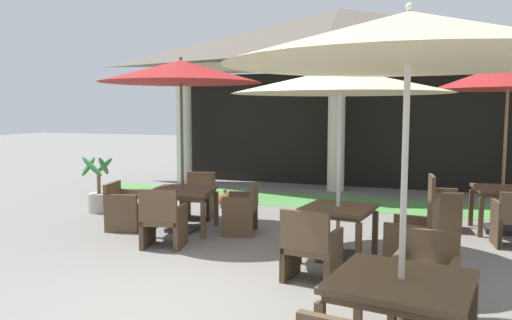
# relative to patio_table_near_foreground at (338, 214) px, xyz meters

# --- Properties ---
(ground_plane) EXTENTS (60.00, 60.00, 0.00)m
(ground_plane) POSITION_rel_patio_table_near_foreground_xyz_m (-1.12, -1.92, -0.63)
(ground_plane) COLOR gray
(background_pavilion) EXTENTS (9.70, 2.53, 4.48)m
(background_pavilion) POSITION_rel_patio_table_near_foreground_xyz_m (-1.12, 5.83, 2.82)
(background_pavilion) COLOR beige
(background_pavilion) RESTS_ON ground
(lawn_strip) EXTENTS (11.50, 1.69, 0.01)m
(lawn_strip) POSITION_rel_patio_table_near_foreground_xyz_m (-1.12, 4.17, -0.63)
(lawn_strip) COLOR #519347
(lawn_strip) RESTS_ON ground
(patio_table_near_foreground) EXTENTS (0.99, 0.99, 0.74)m
(patio_table_near_foreground) POSITION_rel_patio_table_near_foreground_xyz_m (0.00, 0.00, 0.00)
(patio_table_near_foreground) COLOR brown
(patio_table_near_foreground) RESTS_ON ground
(patio_umbrella_near_foreground) EXTENTS (2.90, 2.90, 2.64)m
(patio_umbrella_near_foreground) POSITION_rel_patio_table_near_foreground_xyz_m (-0.00, 0.00, 1.76)
(patio_umbrella_near_foreground) COLOR #2D2D2D
(patio_umbrella_near_foreground) RESTS_ON ground
(patio_chair_near_foreground_south) EXTENTS (0.68, 0.59, 0.89)m
(patio_chair_near_foreground_south) POSITION_rel_patio_table_near_foreground_xyz_m (-0.14, -1.00, -0.23)
(patio_chair_near_foreground_south) COLOR brown
(patio_chair_near_foreground_south) RESTS_ON ground
(patio_chair_near_foreground_east) EXTENTS (0.65, 0.69, 0.93)m
(patio_chair_near_foreground_east) POSITION_rel_patio_table_near_foreground_xyz_m (1.00, -0.14, -0.21)
(patio_chair_near_foreground_east) COLOR brown
(patio_chair_near_foreground_east) RESTS_ON ground
(patio_table_mid_left) EXTENTS (1.18, 1.18, 0.72)m
(patio_table_mid_left) POSITION_rel_patio_table_near_foreground_xyz_m (-2.75, 0.73, -0.01)
(patio_table_mid_left) COLOR brown
(patio_table_mid_left) RESTS_ON ground
(patio_umbrella_mid_left) EXTENTS (2.65, 2.65, 2.90)m
(patio_umbrella_mid_left) POSITION_rel_patio_table_near_foreground_xyz_m (-2.75, 0.73, 2.00)
(patio_umbrella_mid_left) COLOR #2D2D2D
(patio_umbrella_mid_left) RESTS_ON ground
(patio_chair_mid_left_east) EXTENTS (0.62, 0.70, 0.82)m
(patio_chair_mid_left_east) POSITION_rel_patio_table_near_foreground_xyz_m (-1.75, 0.93, -0.24)
(patio_chair_mid_left_east) COLOR brown
(patio_chair_mid_left_east) RESTS_ON ground
(patio_chair_mid_left_south) EXTENTS (0.67, 0.66, 0.90)m
(patio_chair_mid_left_south) POSITION_rel_patio_table_near_foreground_xyz_m (-2.54, -0.28, -0.23)
(patio_chair_mid_left_south) COLOR brown
(patio_chair_mid_left_south) RESTS_ON ground
(patio_chair_mid_left_west) EXTENTS (0.69, 0.72, 0.80)m
(patio_chair_mid_left_west) POSITION_rel_patio_table_near_foreground_xyz_m (-3.74, 0.52, -0.24)
(patio_chair_mid_left_west) COLOR brown
(patio_chair_mid_left_west) RESTS_ON ground
(patio_chair_mid_left_north) EXTENTS (0.65, 0.63, 0.84)m
(patio_chair_mid_left_north) POSITION_rel_patio_table_near_foreground_xyz_m (-2.95, 1.72, -0.25)
(patio_chair_mid_left_north) COLOR brown
(patio_chair_mid_left_north) RESTS_ON ground
(patio_table_mid_right) EXTENTS (0.97, 0.97, 0.75)m
(patio_table_mid_right) POSITION_rel_patio_table_near_foreground_xyz_m (2.28, 2.43, 0.01)
(patio_table_mid_right) COLOR brown
(patio_table_mid_right) RESTS_ON ground
(patio_umbrella_mid_right) EXTENTS (2.41, 2.41, 2.85)m
(patio_umbrella_mid_right) POSITION_rel_patio_table_near_foreground_xyz_m (2.28, 2.43, 1.92)
(patio_umbrella_mid_right) COLOR #2D2D2D
(patio_umbrella_mid_right) RESTS_ON ground
(patio_chair_mid_right_west) EXTENTS (0.55, 0.62, 0.92)m
(patio_chair_mid_right_west) POSITION_rel_patio_table_near_foreground_xyz_m (1.35, 2.31, -0.21)
(patio_chair_mid_right_west) COLOR brown
(patio_chair_mid_right_west) RESTS_ON ground
(patio_table_far_back) EXTENTS (1.18, 1.18, 0.74)m
(patio_table_far_back) POSITION_rel_patio_table_near_foreground_xyz_m (0.99, -2.70, 0.01)
(patio_table_far_back) COLOR brown
(patio_table_far_back) RESTS_ON ground
(patio_umbrella_far_back) EXTENTS (2.78, 2.78, 2.82)m
(patio_umbrella_far_back) POSITION_rel_patio_table_near_foreground_xyz_m (0.99, -2.70, 1.92)
(patio_umbrella_far_back) COLOR #2D2D2D
(patio_umbrella_far_back) RESTS_ON ground
(patio_chair_far_back_north) EXTENTS (0.66, 0.61, 0.84)m
(patio_chair_far_back_north) POSITION_rel_patio_table_near_foreground_xyz_m (1.16, -1.62, -0.24)
(patio_chair_far_back_north) COLOR brown
(patio_chair_far_back_north) RESTS_ON ground
(potted_palm_left_edge) EXTENTS (0.55, 0.52, 1.15)m
(potted_palm_left_edge) POSITION_rel_patio_table_near_foreground_xyz_m (-5.05, 1.53, -0.28)
(potted_palm_left_edge) COLOR #B2AD9E
(potted_palm_left_edge) RESTS_ON ground
(terracotta_urn) EXTENTS (0.32, 0.32, 0.39)m
(terracotta_urn) POSITION_rel_patio_table_near_foreground_xyz_m (-2.90, 2.86, -0.48)
(terracotta_urn) COLOR brown
(terracotta_urn) RESTS_ON ground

